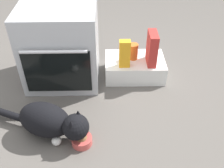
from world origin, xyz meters
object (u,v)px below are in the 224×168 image
(food_bowl, at_px, (82,140))
(cat, at_px, (50,121))
(juice_carton, at_px, (125,54))
(cereal_box, at_px, (152,48))
(pantry_cabinet, at_px, (135,67))
(sauce_jar, at_px, (133,52))
(oven, at_px, (61,45))

(food_bowl, bearing_deg, cat, 158.62)
(cat, xyz_separation_m, juice_carton, (0.53, 0.59, 0.15))
(food_bowl, height_order, cereal_box, cereal_box)
(pantry_cabinet, height_order, sauce_jar, sauce_jar)
(sauce_jar, bearing_deg, food_bowl, -117.37)
(oven, xyz_separation_m, pantry_cabinet, (0.63, 0.01, -0.25))
(cat, distance_m, sauce_jar, 0.94)
(oven, height_order, cat, oven)
(cereal_box, height_order, sauce_jar, cereal_box)
(cat, bearing_deg, pantry_cabinet, 68.61)
(food_bowl, relative_size, cat, 0.19)
(oven, height_order, sauce_jar, oven)
(cat, height_order, sauce_jar, sauce_jar)
(food_bowl, distance_m, juice_carton, 0.79)
(food_bowl, distance_m, sauce_jar, 0.90)
(cereal_box, bearing_deg, food_bowl, -127.60)
(juice_carton, bearing_deg, oven, 170.54)
(sauce_jar, bearing_deg, cat, -131.31)
(food_bowl, bearing_deg, pantry_cabinet, 61.12)
(oven, relative_size, pantry_cabinet, 1.28)
(oven, height_order, juice_carton, oven)
(pantry_cabinet, xyz_separation_m, cereal_box, (0.13, -0.05, 0.22))
(pantry_cabinet, bearing_deg, juice_carton, -136.18)
(oven, distance_m, cat, 0.70)
(sauce_jar, height_order, juice_carton, juice_carton)
(cat, bearing_deg, cereal_box, 61.13)
(cereal_box, xyz_separation_m, juice_carton, (-0.23, -0.05, -0.02))
(oven, bearing_deg, sauce_jar, 2.32)
(pantry_cabinet, xyz_separation_m, food_bowl, (-0.42, -0.77, -0.05))
(cat, bearing_deg, sauce_jar, 70.07)
(oven, height_order, pantry_cabinet, oven)
(food_bowl, bearing_deg, oven, 105.00)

